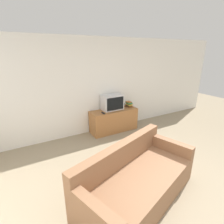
# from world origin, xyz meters

# --- Properties ---
(ground_plane) EXTENTS (14.00, 14.00, 0.00)m
(ground_plane) POSITION_xyz_m (0.00, 0.00, 0.00)
(ground_plane) COLOR gray
(wall_back) EXTENTS (9.00, 0.06, 2.60)m
(wall_back) POSITION_xyz_m (0.00, 3.03, 1.30)
(wall_back) COLOR white
(wall_back) RESTS_ON ground_plane
(tv_stand) EXTENTS (1.37, 0.48, 0.64)m
(tv_stand) POSITION_xyz_m (0.37, 2.74, 0.32)
(tv_stand) COLOR #9E6638
(tv_stand) RESTS_ON ground_plane
(television) EXTENTS (0.59, 0.36, 0.43)m
(television) POSITION_xyz_m (0.35, 2.80, 0.86)
(television) COLOR silver
(television) RESTS_ON tv_stand
(couch) EXTENTS (2.24, 1.50, 0.84)m
(couch) POSITION_xyz_m (-0.57, 0.39, 0.29)
(couch) COLOR #8C6042
(couch) RESTS_ON ground_plane
(book_stack) EXTENTS (0.16, 0.23, 0.16)m
(book_stack) POSITION_xyz_m (0.91, 2.78, 0.72)
(book_stack) COLOR black
(book_stack) RESTS_ON tv_stand
(remote_on_stand) EXTENTS (0.05, 0.14, 0.02)m
(remote_on_stand) POSITION_xyz_m (-0.03, 2.61, 0.66)
(remote_on_stand) COLOR black
(remote_on_stand) RESTS_ON tv_stand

